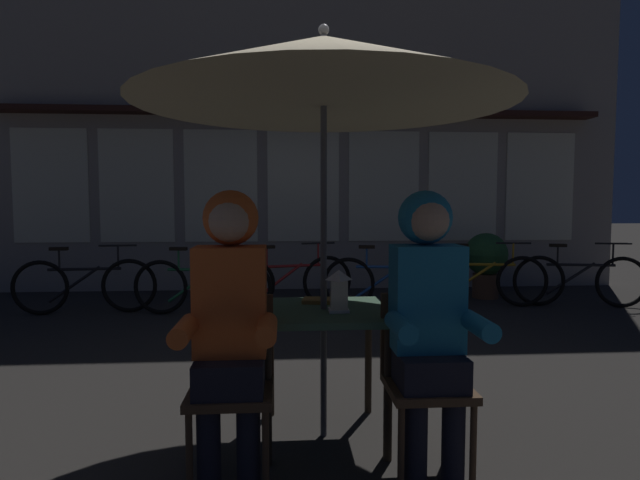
# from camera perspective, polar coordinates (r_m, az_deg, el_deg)

# --- Properties ---
(ground_plane) EXTENTS (60.00, 60.00, 0.00)m
(ground_plane) POSITION_cam_1_polar(r_m,az_deg,el_deg) (3.17, 0.40, -20.84)
(ground_plane) COLOR #2D2B28
(cafe_table) EXTENTS (0.72, 0.72, 0.74)m
(cafe_table) POSITION_cam_1_polar(r_m,az_deg,el_deg) (2.96, 0.40, -9.55)
(cafe_table) COLOR #42664C
(cafe_table) RESTS_ON ground_plane
(patio_umbrella) EXTENTS (2.10, 2.10, 2.31)m
(patio_umbrella) POSITION_cam_1_polar(r_m,az_deg,el_deg) (2.96, 0.42, 18.20)
(patio_umbrella) COLOR #4C4C51
(patio_umbrella) RESTS_ON ground_plane
(lantern) EXTENTS (0.11, 0.11, 0.23)m
(lantern) POSITION_cam_1_polar(r_m,az_deg,el_deg) (2.84, 2.09, -5.54)
(lantern) COLOR white
(lantern) RESTS_ON cafe_table
(chair_left) EXTENTS (0.40, 0.40, 0.87)m
(chair_left) POSITION_cam_1_polar(r_m,az_deg,el_deg) (2.65, -9.71, -14.60)
(chair_left) COLOR #513823
(chair_left) RESTS_ON ground_plane
(chair_right) EXTENTS (0.40, 0.40, 0.87)m
(chair_right) POSITION_cam_1_polar(r_m,az_deg,el_deg) (2.73, 11.45, -14.06)
(chair_right) COLOR #513823
(chair_right) RESTS_ON ground_plane
(person_left_hooded) EXTENTS (0.45, 0.56, 1.40)m
(person_left_hooded) POSITION_cam_1_polar(r_m,az_deg,el_deg) (2.50, -9.93, -7.25)
(person_left_hooded) COLOR black
(person_left_hooded) RESTS_ON ground_plane
(person_right_hooded) EXTENTS (0.45, 0.56, 1.40)m
(person_right_hooded) POSITION_cam_1_polar(r_m,az_deg,el_deg) (2.59, 11.90, -6.90)
(person_right_hooded) COLOR black
(person_right_hooded) RESTS_ON ground_plane
(shopfront_building) EXTENTS (10.00, 0.93, 6.20)m
(shopfront_building) POSITION_cam_1_polar(r_m,az_deg,el_deg) (8.45, -1.96, 16.04)
(shopfront_building) COLOR #9E9389
(shopfront_building) RESTS_ON ground_plane
(bicycle_nearest) EXTENTS (1.68, 0.19, 0.84)m
(bicycle_nearest) POSITION_cam_1_polar(r_m,az_deg,el_deg) (6.85, -24.61, -4.59)
(bicycle_nearest) COLOR black
(bicycle_nearest) RESTS_ON ground_plane
(bicycle_second) EXTENTS (1.68, 0.23, 0.84)m
(bicycle_second) POSITION_cam_1_polar(r_m,az_deg,el_deg) (6.34, -12.92, -4.99)
(bicycle_second) COLOR black
(bicycle_second) RESTS_ON ground_plane
(bicycle_third) EXTENTS (1.64, 0.45, 0.84)m
(bicycle_third) POSITION_cam_1_polar(r_m,az_deg,el_deg) (6.55, -3.48, -4.61)
(bicycle_third) COLOR black
(bicycle_third) RESTS_ON ground_plane
(bicycle_fourth) EXTENTS (1.67, 0.32, 0.84)m
(bicycle_fourth) POSITION_cam_1_polar(r_m,az_deg,el_deg) (6.49, 7.68, -4.72)
(bicycle_fourth) COLOR black
(bicycle_fourth) RESTS_ON ground_plane
(bicycle_fifth) EXTENTS (1.67, 0.30, 0.84)m
(bicycle_fifth) POSITION_cam_1_polar(r_m,az_deg,el_deg) (7.02, 17.48, -4.20)
(bicycle_fifth) COLOR black
(bicycle_fifth) RESTS_ON ground_plane
(bicycle_furthest) EXTENTS (1.66, 0.37, 0.84)m
(bicycle_furthest) POSITION_cam_1_polar(r_m,az_deg,el_deg) (7.45, 26.85, -3.99)
(bicycle_furthest) COLOR black
(bicycle_furthest) RESTS_ON ground_plane
(book) EXTENTS (0.22, 0.17, 0.02)m
(book) POSITION_cam_1_polar(r_m,az_deg,el_deg) (3.11, -0.04, -6.73)
(book) COLOR olive
(book) RESTS_ON cafe_table
(potted_plant) EXTENTS (0.60, 0.60, 0.92)m
(potted_plant) POSITION_cam_1_polar(r_m,az_deg,el_deg) (7.63, 17.92, -2.08)
(potted_plant) COLOR brown
(potted_plant) RESTS_ON ground_plane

